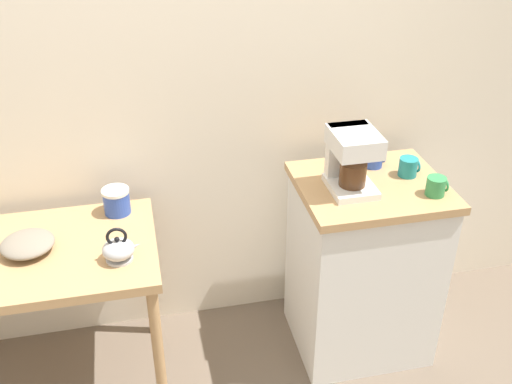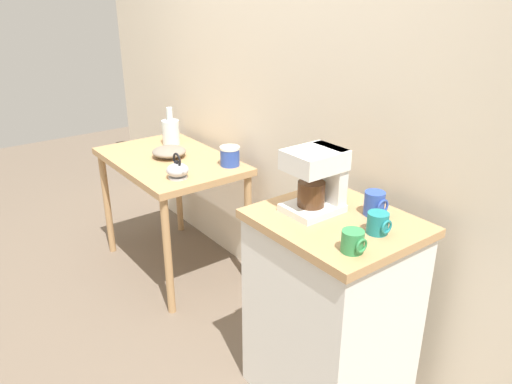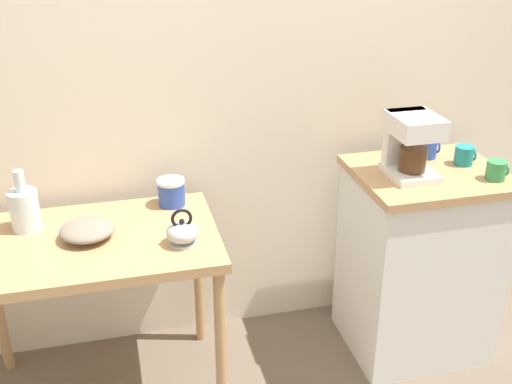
% 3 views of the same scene
% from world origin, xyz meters
% --- Properties ---
extents(ground_plane, '(8.00, 8.00, 0.00)m').
position_xyz_m(ground_plane, '(0.00, 0.00, 0.00)').
color(ground_plane, '#6B5B4C').
extents(back_wall, '(4.40, 0.10, 2.80)m').
position_xyz_m(back_wall, '(0.10, 0.47, 1.40)').
color(back_wall, beige).
rests_on(back_wall, ground_plane).
extents(wooden_table, '(0.95, 0.62, 0.75)m').
position_xyz_m(wooden_table, '(-0.60, 0.05, 0.66)').
color(wooden_table, tan).
rests_on(wooden_table, ground_plane).
extents(kitchen_counter, '(0.62, 0.53, 0.88)m').
position_xyz_m(kitchen_counter, '(0.79, 0.06, 0.44)').
color(kitchen_counter, white).
rests_on(kitchen_counter, ground_plane).
extents(bowl_stoneware, '(0.20, 0.20, 0.06)m').
position_xyz_m(bowl_stoneware, '(-0.61, 0.05, 0.79)').
color(bowl_stoneware, gray).
rests_on(bowl_stoneware, wooden_table).
extents(teakettle, '(0.15, 0.12, 0.14)m').
position_xyz_m(teakettle, '(-0.27, -0.07, 0.80)').
color(teakettle, '#B2B5BA').
rests_on(teakettle, wooden_table).
extents(canister_enamel, '(0.12, 0.12, 0.11)m').
position_xyz_m(canister_enamel, '(-0.27, 0.27, 0.81)').
color(canister_enamel, '#2D4CAD').
rests_on(canister_enamel, wooden_table).
extents(coffee_maker, '(0.18, 0.22, 0.26)m').
position_xyz_m(coffee_maker, '(0.68, 0.05, 1.02)').
color(coffee_maker, white).
rests_on(coffee_maker, kitchen_counter).
extents(mug_dark_teal, '(0.09, 0.08, 0.08)m').
position_xyz_m(mug_dark_teal, '(0.97, 0.09, 0.92)').
color(mug_dark_teal, teal).
rests_on(mug_dark_teal, kitchen_counter).
extents(mug_tall_green, '(0.09, 0.08, 0.08)m').
position_xyz_m(mug_tall_green, '(1.01, -0.09, 0.92)').
color(mug_tall_green, '#338C4C').
rests_on(mug_tall_green, kitchen_counter).
extents(mug_blue, '(0.09, 0.08, 0.10)m').
position_xyz_m(mug_blue, '(0.86, 0.20, 0.93)').
color(mug_blue, '#2D4CAD').
rests_on(mug_blue, kitchen_counter).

